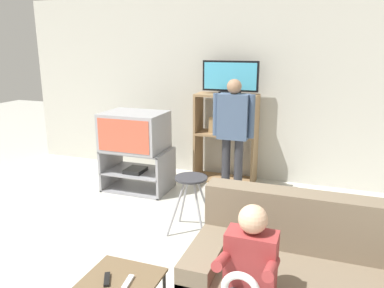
{
  "coord_description": "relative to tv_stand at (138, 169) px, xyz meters",
  "views": [
    {
      "loc": [
        1.44,
        -1.51,
        1.89
      ],
      "look_at": [
        0.16,
        2.04,
        0.9
      ],
      "focal_mm": 35.0,
      "sensor_mm": 36.0,
      "label": 1
    }
  ],
  "objects": [
    {
      "name": "tv_stand",
      "position": [
        0.0,
        0.0,
        0.0
      ],
      "size": [
        0.87,
        0.59,
        0.56
      ],
      "color": "#939399",
      "rests_on": "ground_plane"
    },
    {
      "name": "remote_control_black",
      "position": [
        1.05,
        -2.42,
        0.12
      ],
      "size": [
        0.1,
        0.14,
        0.02
      ],
      "primitive_type": "cube",
      "rotation": [
        0.0,
        0.0,
        0.51
      ],
      "color": "black",
      "rests_on": "snack_table"
    },
    {
      "name": "remote_control_white",
      "position": [
        1.19,
        -2.39,
        0.12
      ],
      "size": [
        0.06,
        0.15,
        0.02
      ],
      "primitive_type": "cube",
      "rotation": [
        0.0,
        0.0,
        0.14
      ],
      "color": "silver",
      "rests_on": "snack_table"
    },
    {
      "name": "television_main",
      "position": [
        -0.02,
        -0.0,
        0.53
      ],
      "size": [
        0.8,
        0.61,
        0.5
      ],
      "color": "#9E9EA3",
      "rests_on": "tv_stand"
    },
    {
      "name": "couch",
      "position": [
        2.28,
        -1.9,
        0.02
      ],
      "size": [
        1.54,
        0.83,
        0.87
      ],
      "color": "#756651",
      "rests_on": "ground_plane"
    },
    {
      "name": "television_flat",
      "position": [
        1.07,
        0.73,
        1.19
      ],
      "size": [
        0.77,
        0.2,
        0.45
      ],
      "color": "black",
      "rests_on": "media_shelf"
    },
    {
      "name": "wall_back",
      "position": [
        0.88,
        0.98,
        1.03
      ],
      "size": [
        6.4,
        0.06,
        2.6
      ],
      "color": "beige",
      "rests_on": "ground_plane"
    },
    {
      "name": "person_standing_adult",
      "position": [
        1.24,
        0.23,
        0.63
      ],
      "size": [
        0.53,
        0.2,
        1.5
      ],
      "color": "#2D2D33",
      "rests_on": "ground_plane"
    },
    {
      "name": "media_shelf",
      "position": [
        1.03,
        0.72,
        0.36
      ],
      "size": [
        0.86,
        0.38,
        1.25
      ],
      "color": "#9E7A51",
      "rests_on": "ground_plane"
    },
    {
      "name": "snack_table",
      "position": [
        1.13,
        -2.39,
        0.07
      ],
      "size": [
        0.5,
        0.5,
        0.38
      ],
      "color": "brown",
      "rests_on": "ground_plane"
    },
    {
      "name": "folding_stool",
      "position": [
        1.1,
        -0.91,
        0.22
      ],
      "size": [
        0.42,
        0.37,
        0.61
      ],
      "color": "#99999E",
      "rests_on": "ground_plane"
    },
    {
      "name": "person_seated_child",
      "position": [
        1.98,
        -2.38,
        0.33
      ],
      "size": [
        0.33,
        0.43,
        1.02
      ],
      "color": "#2D2D38",
      "rests_on": "ground_plane"
    }
  ]
}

